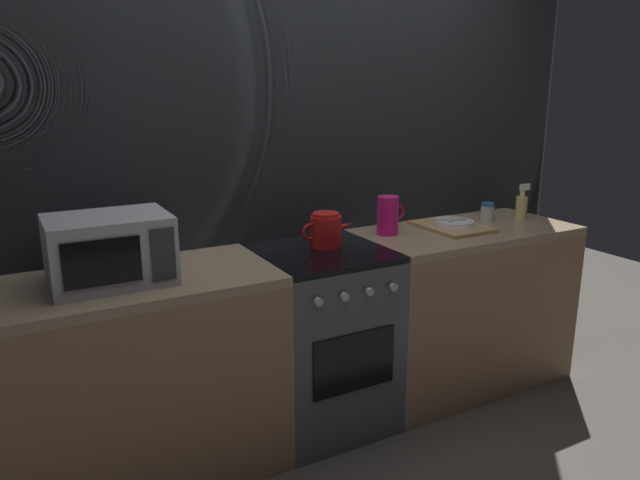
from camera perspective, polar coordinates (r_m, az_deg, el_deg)
name	(u,v)px	position (r m, az deg, el deg)	size (l,w,h in m)	color
ground_plane	(322,419)	(3.18, 0.15, -16.75)	(8.00, 8.00, 0.00)	#47423D
back_wall	(291,178)	(3.03, -2.81, 5.96)	(3.60, 0.05, 2.40)	gray
counter_left	(135,381)	(2.70, -17.25, -12.71)	(1.20, 0.60, 0.90)	#997251
stove_unit	(322,338)	(2.97, 0.17, -9.35)	(0.60, 0.63, 0.90)	#4C4C51
counter_right	(461,306)	(3.47, 13.36, -6.15)	(1.20, 0.60, 0.90)	#997251
microwave	(110,249)	(2.47, -19.47, -0.86)	(0.46, 0.35, 0.27)	#B2B2B7
kettle	(326,230)	(2.86, 0.58, 0.97)	(0.28, 0.15, 0.17)	red
pitcher	(388,215)	(3.11, 6.52, 2.36)	(0.16, 0.11, 0.20)	#E5197A
dish_pile	(452,225)	(3.30, 12.54, 1.38)	(0.30, 0.40, 0.06)	tan
spice_jar	(487,212)	(3.54, 15.70, 2.59)	(0.08, 0.08, 0.10)	silver
spray_bottle	(522,205)	(3.64, 18.71, 3.16)	(0.08, 0.06, 0.20)	#E5CC72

